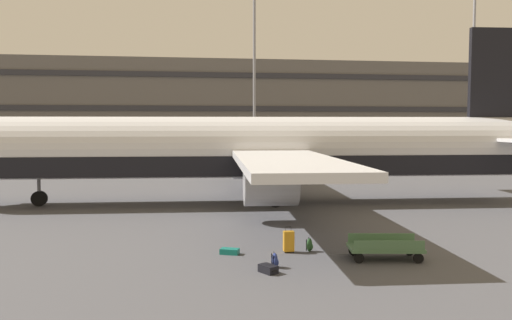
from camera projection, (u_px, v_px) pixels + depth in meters
ground_plane at (339, 202)px, 32.91m from camera, size 600.00×600.00×0.00m
terminal_structure at (241, 110)px, 82.73m from camera, size 129.91×16.52×13.88m
airliner at (258, 150)px, 32.35m from camera, size 39.17×31.67×10.82m
light_mast_left at (254, 60)px, 67.76m from camera, size 1.80×0.50×22.37m
light_mast_center_left at (473, 54)px, 72.11m from camera, size 1.80×0.50×24.90m
suitcase_black at (289, 241)px, 20.21m from camera, size 0.40×0.28×0.97m
suitcase_scuffed at (268, 269)px, 17.45m from camera, size 0.65×0.74×0.26m
suitcase_purple at (230, 251)px, 19.95m from camera, size 0.78×0.62×0.21m
backpack_laid_flat at (310, 245)px, 20.35m from camera, size 0.34×0.37×0.56m
backpack_silver at (275, 260)px, 18.09m from camera, size 0.24×0.36×0.56m
baggage_cart at (385, 248)px, 19.17m from camera, size 3.36×1.69×0.82m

